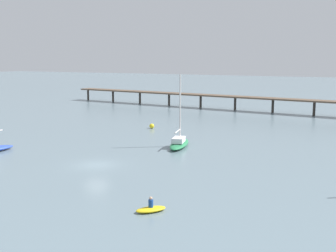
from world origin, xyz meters
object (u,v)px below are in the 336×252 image
dinghy_yellow (151,209)px  sailboat_green (179,142)px  mooring_buoy_outer (152,126)px  pier (298,97)px

dinghy_yellow → sailboat_green: bearing=108.3°
sailboat_green → dinghy_yellow: (7.24, -21.90, -0.37)m
sailboat_green → mooring_buoy_outer: bearing=130.5°
dinghy_yellow → mooring_buoy_outer: size_ratio=3.23×
mooring_buoy_outer → dinghy_yellow: bearing=-63.2°
sailboat_green → mooring_buoy_outer: (-9.44, 11.06, -0.23)m
dinghy_yellow → pier: bearing=88.9°
pier → sailboat_green: 38.35m
dinghy_yellow → mooring_buoy_outer: 36.94m
sailboat_green → dinghy_yellow: sailboat_green is taller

